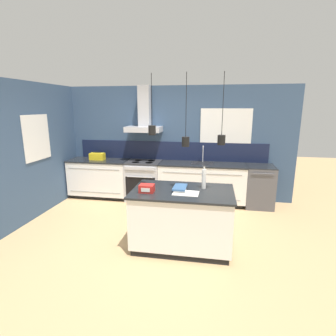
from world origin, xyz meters
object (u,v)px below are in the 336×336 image
Objects in this scene: dishwasher at (259,186)px; yellow_toolbox at (97,156)px; bottle_on_island at (204,178)px; oven_range at (144,181)px; book_stack at (180,188)px; red_supply_box at (147,188)px.

yellow_toolbox reaches higher than dishwasher.
yellow_toolbox is (-2.57, 1.79, -0.07)m from bottle_on_island.
book_stack reaches higher than oven_range.
dishwasher is at bearing 57.60° from bottle_on_island.
dishwasher is 2.73× the size of book_stack.
red_supply_box reaches higher than oven_range.
yellow_toolbox is (-1.13, 0.00, 0.54)m from oven_range.
bottle_on_island reaches higher than dishwasher.
oven_range is at bearing 106.42° from red_supply_box.
oven_range is 1.25m from yellow_toolbox.
oven_range is 2.68× the size of yellow_toolbox.
bottle_on_island is (1.44, -1.79, 0.61)m from oven_range.
yellow_toolbox reaches higher than oven_range.
book_stack is at bearing -154.87° from bottle_on_island.
red_supply_box is (-0.47, -0.17, 0.03)m from book_stack.
red_supply_box reaches higher than dishwasher.
book_stack is 0.98× the size of yellow_toolbox.
book_stack is at bearing 19.76° from red_supply_box.
yellow_toolbox is at bearing 138.67° from book_stack.
oven_range is 2.51× the size of bottle_on_island.
oven_range is at bearing 119.35° from book_stack.
red_supply_box is at bearing -132.62° from dishwasher.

